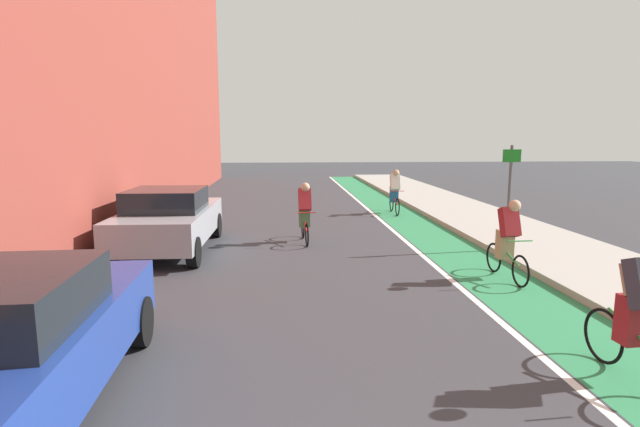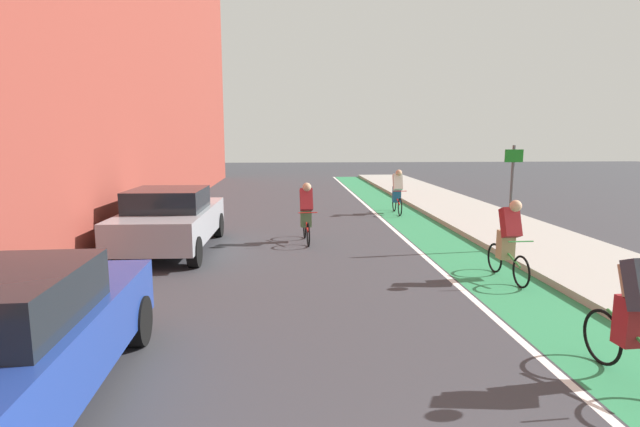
{
  "view_description": "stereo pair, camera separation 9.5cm",
  "coord_description": "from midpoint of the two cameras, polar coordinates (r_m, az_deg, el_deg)",
  "views": [
    {
      "loc": [
        -0.58,
        -0.65,
        2.75
      ],
      "look_at": [
        0.1,
        8.21,
        1.35
      ],
      "focal_mm": 27.5,
      "sensor_mm": 36.0,
      "label": 1
    },
    {
      "loc": [
        -0.49,
        -0.66,
        2.75
      ],
      "look_at": [
        0.1,
        8.21,
        1.35
      ],
      "focal_mm": 27.5,
      "sensor_mm": 36.0,
      "label": 2
    }
  ],
  "objects": [
    {
      "name": "sidewalk_right",
      "position": [
        17.41,
        17.88,
        -0.32
      ],
      "size": [
        3.05,
        34.61,
        0.14
      ],
      "primitive_type": "cube",
      "color": "#A8A59E",
      "rests_on": "ground"
    },
    {
      "name": "cyclist_lead",
      "position": [
        6.53,
        33.4,
        -9.51
      ],
      "size": [
        0.48,
        1.73,
        1.62
      ],
      "color": "black",
      "rests_on": "ground"
    },
    {
      "name": "ground_plane",
      "position": [
        14.24,
        -1.58,
        -2.17
      ],
      "size": [
        76.15,
        76.15,
        0.0
      ],
      "primitive_type": "plane",
      "color": "#38383D"
    },
    {
      "name": "bike_lane_paint",
      "position": [
        16.71,
        10.44,
        -0.65
      ],
      "size": [
        1.6,
        34.61,
        0.0
      ],
      "primitive_type": "cube",
      "color": "#2D8451",
      "rests_on": "ground"
    },
    {
      "name": "cyclist_far",
      "position": [
        17.73,
        9.14,
        2.57
      ],
      "size": [
        0.48,
        1.67,
        1.59
      ],
      "color": "black",
      "rests_on": "ground"
    },
    {
      "name": "parked_sedan_silver",
      "position": [
        12.3,
        -16.79,
        -0.61
      ],
      "size": [
        2.02,
        4.32,
        1.53
      ],
      "color": "#9EA0A8",
      "rests_on": "ground"
    },
    {
      "name": "street_sign_post",
      "position": [
        12.6,
        21.63,
        3.02
      ],
      "size": [
        0.44,
        0.07,
        2.4
      ],
      "color": "#4C4C51",
      "rests_on": "sidewalk_right"
    },
    {
      "name": "cyclist_trailing",
      "position": [
        12.74,
        -1.4,
        0.18
      ],
      "size": [
        0.48,
        1.66,
        1.59
      ],
      "color": "black",
      "rests_on": "ground"
    },
    {
      "name": "cyclist_mid",
      "position": [
        10.09,
        21.35,
        -2.78
      ],
      "size": [
        0.48,
        1.65,
        1.58
      ],
      "color": "black",
      "rests_on": "ground"
    },
    {
      "name": "lane_divider_stripe",
      "position": [
        16.51,
        7.41,
        -0.68
      ],
      "size": [
        0.12,
        34.61,
        0.0
      ],
      "primitive_type": "cube",
      "color": "white",
      "rests_on": "ground"
    }
  ]
}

